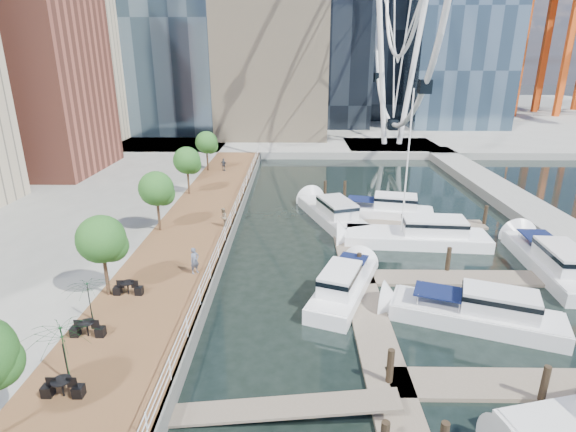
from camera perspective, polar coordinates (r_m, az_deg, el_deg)
The scene contains 16 objects.
ground at distance 22.39m, azimuth 3.71°, elevation -17.30°, with size 520.00×520.00×0.00m, color black.
boardwalk at distance 36.25m, azimuth -11.77°, elevation -1.95°, with size 6.00×60.00×1.00m, color brown.
seawall at distance 35.72m, azimuth -7.07°, elevation -2.00°, with size 0.25×60.00×1.00m, color #595954.
land_far at distance 120.68m, azimuth 1.41°, elevation 13.01°, with size 200.00×114.00×1.00m, color gray.
breakwater at distance 45.31m, azimuth 28.59°, elevation 0.33°, with size 4.00×60.00×1.00m, color gray.
pier at distance 72.74m, azimuth 12.98°, elevation 8.50°, with size 14.00×12.00×1.00m, color gray.
railing at distance 35.38m, azimuth -7.30°, elevation -0.45°, with size 0.10×60.00×1.05m, color white, non-canonical shape.
floating_docks at distance 32.07m, azimuth 17.30°, elevation -5.31°, with size 16.00×34.00×2.60m.
street_trees at distance 34.79m, azimuth -16.40°, elevation 3.35°, with size 2.60×42.60×4.60m.
cafe_tables at distance 21.99m, azimuth -25.30°, elevation -15.74°, with size 2.50×13.70×0.74m.
yacht_foreground at distance 26.52m, azimuth 22.54°, elevation -12.55°, with size 2.56×9.54×2.15m, color silver, non-canonical shape.
pedestrian_near at distance 27.88m, azimuth -11.77°, elevation -5.57°, with size 0.60×0.40×1.65m, color #525A6E.
pedestrian_mid at distance 35.22m, azimuth -8.23°, elevation -0.18°, with size 0.74×0.58×1.52m, color #84725B.
pedestrian_far at distance 53.54m, azimuth -8.16°, elevation 6.47°, with size 0.87×0.36×1.49m, color #30343C.
moored_yachts at distance 34.61m, azimuth 16.13°, elevation -4.24°, with size 18.77×31.84×11.50m.
cafe_seating at distance 19.80m, azimuth -30.10°, elevation -17.59°, with size 4.13×13.51×2.66m.
Camera 1 is at (-1.11, -18.00, 13.27)m, focal length 28.00 mm.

